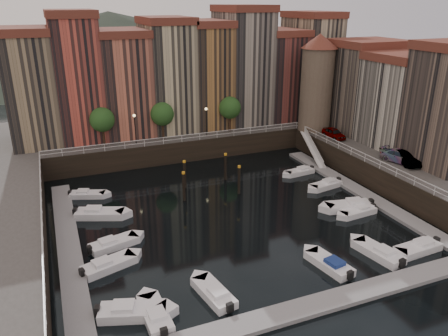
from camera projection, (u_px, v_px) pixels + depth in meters
name	position (u px, v px, depth m)	size (l,w,h in m)	color
ground	(227.00, 211.00, 46.70)	(200.00, 200.00, 0.00)	black
quay_far	(164.00, 133.00, 68.65)	(80.00, 20.00, 3.00)	black
quay_right	(440.00, 168.00, 54.29)	(20.00, 36.00, 3.00)	black
dock_left	(68.00, 243.00, 40.08)	(2.00, 28.00, 0.35)	gray
dock_right	(357.00, 190.00, 51.47)	(2.00, 28.00, 0.35)	gray
dock_near	(315.00, 305.00, 31.94)	(30.00, 2.00, 0.35)	gray
mountains	(101.00, 45.00, 139.60)	(145.00, 100.00, 18.00)	#2D382D
far_terrace	(187.00, 74.00, 64.27)	(48.70, 10.30, 17.50)	#907B5C
right_terrace	(406.00, 96.00, 55.88)	(9.30, 24.30, 14.00)	#675A4E
corner_tower	(317.00, 81.00, 62.63)	(5.20, 5.20, 13.80)	#6B5B4C
promenade_trees	(167.00, 114.00, 59.61)	(21.20, 3.20, 5.20)	black
street_lamps	(172.00, 120.00, 59.11)	(10.36, 0.36, 4.18)	black
railings	(210.00, 163.00, 49.57)	(36.08, 34.04, 0.52)	white
gangway	(313.00, 148.00, 60.68)	(2.78, 8.32, 3.73)	white
mooring_pilings	(209.00, 177.00, 51.22)	(6.99, 4.89, 3.78)	black
boat_left_0	(131.00, 312.00, 30.94)	(5.13, 3.22, 1.15)	white
boat_left_1	(108.00, 265.00, 36.46)	(4.88, 3.02, 1.09)	white
boat_left_2	(113.00, 244.00, 39.65)	(4.76, 2.72, 1.07)	white
boat_left_3	(99.00, 214.00, 45.19)	(5.27, 3.53, 1.19)	white
boat_left_4	(87.00, 194.00, 49.86)	(4.20, 2.76, 0.95)	white
boat_right_0	(419.00, 248.00, 38.98)	(4.74, 1.97, 1.08)	white
boat_right_1	(358.00, 211.00, 45.79)	(4.38, 1.88, 0.99)	white
boat_right_2	(350.00, 206.00, 46.86)	(5.40, 2.91, 1.21)	white
boat_right_3	(326.00, 185.00, 52.41)	(4.52, 2.30, 1.01)	white
boat_right_4	(300.00, 172.00, 56.54)	(4.19, 1.89, 0.95)	white
boat_near_0	(155.00, 315.00, 30.66)	(1.80, 4.61, 1.05)	white
boat_near_1	(214.00, 293.00, 32.92)	(2.40, 4.76, 1.07)	white
boat_near_2	(330.00, 264.00, 36.59)	(2.47, 4.82, 1.08)	white
boat_near_3	(379.00, 253.00, 38.20)	(2.60, 5.05, 1.13)	white
car_a	(334.00, 134.00, 60.70)	(1.65, 4.10, 1.40)	gray
car_b	(405.00, 158.00, 51.08)	(1.61, 4.60, 1.52)	gray
car_c	(402.00, 158.00, 51.39)	(2.07, 5.10, 1.48)	gray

